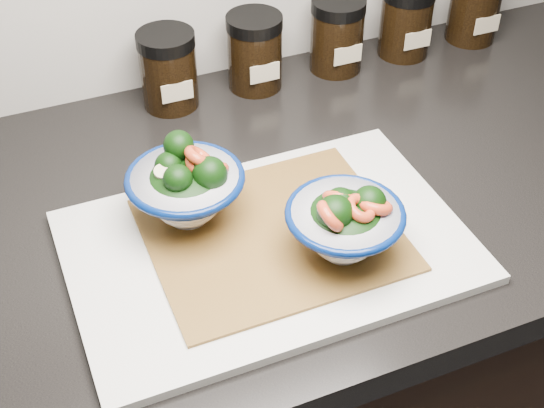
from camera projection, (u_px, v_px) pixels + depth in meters
name	position (u px, v px, depth m)	size (l,w,h in m)	color
cabinet	(333.00, 386.00, 1.29)	(3.43, 0.58, 0.86)	black
countertop	(351.00, 182.00, 1.00)	(3.50, 0.60, 0.04)	black
cutting_board	(268.00, 247.00, 0.87)	(0.45, 0.30, 0.01)	silver
bamboo_mat	(272.00, 234.00, 0.87)	(0.28, 0.24, 0.00)	olive
bowl_left	(187.00, 187.00, 0.86)	(0.14, 0.14, 0.10)	white
bowl_right	(345.00, 223.00, 0.82)	(0.13, 0.13, 0.10)	white
spice_jar_a	(168.00, 70.00, 1.07)	(0.08, 0.08, 0.11)	black
spice_jar_b	(255.00, 52.00, 1.10)	(0.08, 0.08, 0.11)	black
spice_jar_c	(337.00, 35.00, 1.14)	(0.08, 0.08, 0.11)	black
spice_jar_d	(406.00, 20.00, 1.18)	(0.08, 0.08, 0.11)	black
spice_jar_e	(475.00, 6.00, 1.21)	(0.08, 0.08, 0.11)	black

